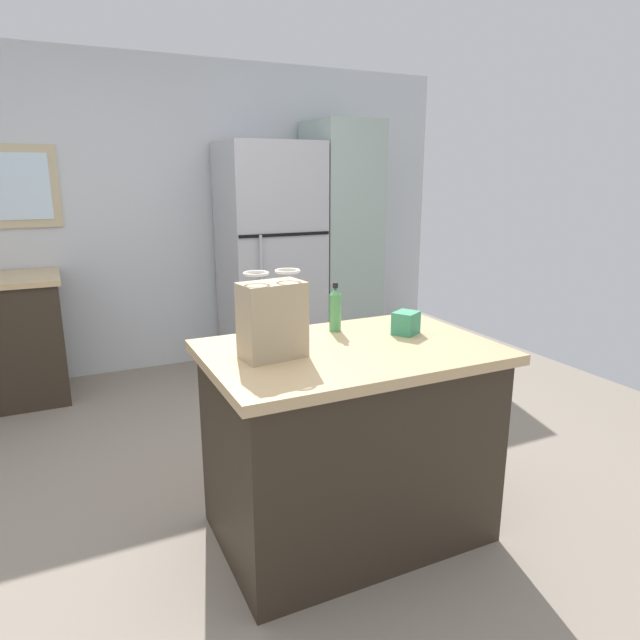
{
  "coord_description": "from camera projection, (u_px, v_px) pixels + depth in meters",
  "views": [
    {
      "loc": [
        -0.82,
        -2.33,
        1.6
      ],
      "look_at": [
        0.28,
        -0.02,
        0.94
      ],
      "focal_mm": 31.44,
      "sensor_mm": 36.0,
      "label": 1
    }
  ],
  "objects": [
    {
      "name": "ground",
      "position": [
        267.0,
        507.0,
        2.78
      ],
      "size": [
        6.23,
        6.23,
        0.0
      ],
      "primitive_type": "plane",
      "color": "gray"
    },
    {
      "name": "back_wall",
      "position": [
        157.0,
        217.0,
        4.63
      ],
      "size": [
        5.19,
        0.13,
        2.52
      ],
      "color": "silver",
      "rests_on": "ground"
    },
    {
      "name": "kitchen_island",
      "position": [
        349.0,
        441.0,
        2.51
      ],
      "size": [
        1.23,
        0.83,
        0.89
      ],
      "color": "#33281E",
      "rests_on": "ground"
    },
    {
      "name": "refrigerator",
      "position": [
        270.0,
        258.0,
        4.7
      ],
      "size": [
        0.77,
        0.71,
        1.87
      ],
      "color": "#B7B7BC",
      "rests_on": "ground"
    },
    {
      "name": "tall_cabinet",
      "position": [
        341.0,
        243.0,
        4.95
      ],
      "size": [
        0.53,
        0.64,
        2.05
      ],
      "color": "#9EB2A8",
      "rests_on": "ground"
    },
    {
      "name": "shopping_bag",
      "position": [
        272.0,
        319.0,
        2.22
      ],
      "size": [
        0.27,
        0.18,
        0.35
      ],
      "color": "tan",
      "rests_on": "kitchen_island"
    },
    {
      "name": "small_box",
      "position": [
        406.0,
        323.0,
        2.58
      ],
      "size": [
        0.15,
        0.14,
        0.1
      ],
      "primitive_type": "cube",
      "rotation": [
        0.0,
        0.0,
        0.53
      ],
      "color": "#388E66",
      "rests_on": "kitchen_island"
    },
    {
      "name": "bottle",
      "position": [
        335.0,
        310.0,
        2.62
      ],
      "size": [
        0.06,
        0.06,
        0.23
      ],
      "color": "#4C9956",
      "rests_on": "kitchen_island"
    }
  ]
}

